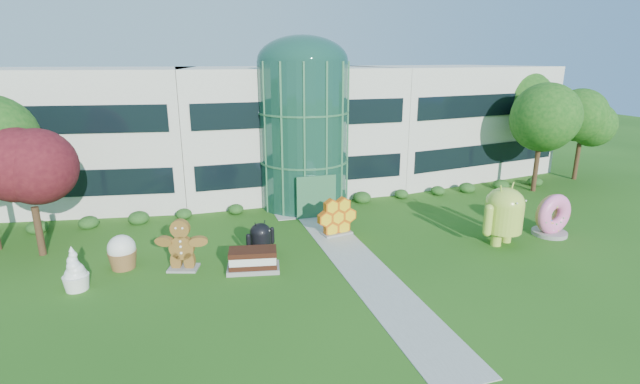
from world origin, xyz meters
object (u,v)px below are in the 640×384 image
object	(u,v)px
android_black	(261,236)
gingerbread	(182,244)
android_green	(504,211)
donut	(552,214)

from	to	relation	value
android_black	gingerbread	size ratio (longest dim) A/B	0.72
android_green	donut	bearing A→B (deg)	-13.59
android_black	donut	world-z (taller)	donut
donut	gingerbread	world-z (taller)	gingerbread
android_green	donut	xyz separation A→B (m)	(3.59, 0.27, -0.63)
android_green	gingerbread	size ratio (longest dim) A/B	1.34
android_green	donut	world-z (taller)	android_green
gingerbread	android_black	bearing A→B (deg)	26.73
android_black	donut	distance (m)	16.83
donut	gingerbread	bearing A→B (deg)	168.60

